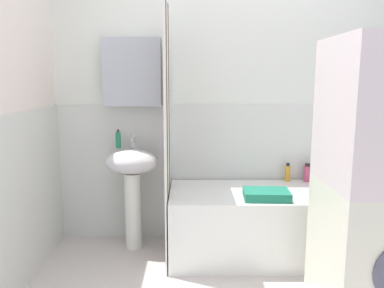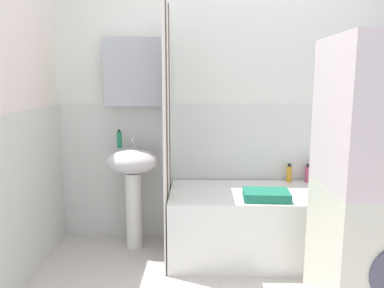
{
  "view_description": "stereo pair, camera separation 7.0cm",
  "coord_description": "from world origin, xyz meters",
  "px_view_note": "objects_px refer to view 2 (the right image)",
  "views": [
    {
      "loc": [
        -0.39,
        -2.06,
        1.43
      ],
      "look_at": [
        -0.37,
        0.85,
        0.93
      ],
      "focal_mm": 35.7,
      "sensor_mm": 36.0,
      "label": 1
    },
    {
      "loc": [
        -0.32,
        -2.06,
        1.43
      ],
      "look_at": [
        -0.37,
        0.85,
        0.93
      ],
      "focal_mm": 35.7,
      "sensor_mm": 36.0,
      "label": 2
    }
  ],
  "objects_px": {
    "conditioner_bottle": "(334,169)",
    "body_wash_bottle": "(309,174)",
    "bathtub": "(263,224)",
    "sink": "(133,176)",
    "shampoo_bottle": "(323,174)",
    "towel_folded": "(266,195)",
    "lotion_bottle": "(289,173)",
    "soap_dispenser": "(119,139)",
    "washer_dryer_stack": "(380,186)"
  },
  "relations": [
    {
      "from": "conditioner_bottle",
      "to": "body_wash_bottle",
      "type": "distance_m",
      "value": 0.22
    },
    {
      "from": "body_wash_bottle",
      "to": "bathtub",
      "type": "bearing_deg",
      "value": -146.25
    },
    {
      "from": "body_wash_bottle",
      "to": "sink",
      "type": "bearing_deg",
      "value": -175.08
    },
    {
      "from": "shampoo_bottle",
      "to": "towel_folded",
      "type": "relative_size",
      "value": 0.47
    },
    {
      "from": "lotion_bottle",
      "to": "bathtub",
      "type": "bearing_deg",
      "value": -131.92
    },
    {
      "from": "bathtub",
      "to": "lotion_bottle",
      "type": "height_order",
      "value": "lotion_bottle"
    },
    {
      "from": "conditioner_bottle",
      "to": "lotion_bottle",
      "type": "height_order",
      "value": "conditioner_bottle"
    },
    {
      "from": "soap_dispenser",
      "to": "washer_dryer_stack",
      "type": "height_order",
      "value": "washer_dryer_stack"
    },
    {
      "from": "sink",
      "to": "lotion_bottle",
      "type": "height_order",
      "value": "sink"
    },
    {
      "from": "conditioner_bottle",
      "to": "body_wash_bottle",
      "type": "relative_size",
      "value": 1.5
    },
    {
      "from": "soap_dispenser",
      "to": "body_wash_bottle",
      "type": "xyz_separation_m",
      "value": [
        1.62,
        0.05,
        -0.3
      ]
    },
    {
      "from": "sink",
      "to": "bathtub",
      "type": "bearing_deg",
      "value": -8.46
    },
    {
      "from": "soap_dispenser",
      "to": "lotion_bottle",
      "type": "xyz_separation_m",
      "value": [
        1.45,
        0.05,
        -0.3
      ]
    },
    {
      "from": "shampoo_bottle",
      "to": "body_wash_bottle",
      "type": "relative_size",
      "value": 1.0
    },
    {
      "from": "body_wash_bottle",
      "to": "towel_folded",
      "type": "height_order",
      "value": "body_wash_bottle"
    },
    {
      "from": "towel_folded",
      "to": "washer_dryer_stack",
      "type": "bearing_deg",
      "value": -50.78
    },
    {
      "from": "soap_dispenser",
      "to": "shampoo_bottle",
      "type": "bearing_deg",
      "value": 1.33
    },
    {
      "from": "sink",
      "to": "shampoo_bottle",
      "type": "relative_size",
      "value": 5.32
    },
    {
      "from": "conditioner_bottle",
      "to": "towel_folded",
      "type": "distance_m",
      "value": 0.83
    },
    {
      "from": "conditioner_bottle",
      "to": "lotion_bottle",
      "type": "xyz_separation_m",
      "value": [
        -0.38,
        -0.01,
        -0.04
      ]
    },
    {
      "from": "conditioner_bottle",
      "to": "towel_folded",
      "type": "relative_size",
      "value": 0.71
    },
    {
      "from": "shampoo_bottle",
      "to": "towel_folded",
      "type": "xyz_separation_m",
      "value": [
        -0.57,
        -0.47,
        -0.04
      ]
    },
    {
      "from": "lotion_bottle",
      "to": "washer_dryer_stack",
      "type": "bearing_deg",
      "value": -77.94
    },
    {
      "from": "body_wash_bottle",
      "to": "towel_folded",
      "type": "relative_size",
      "value": 0.47
    },
    {
      "from": "sink",
      "to": "shampoo_bottle",
      "type": "distance_m",
      "value": 1.63
    },
    {
      "from": "sink",
      "to": "towel_folded",
      "type": "bearing_deg",
      "value": -18.63
    },
    {
      "from": "bathtub",
      "to": "towel_folded",
      "type": "height_order",
      "value": "towel_folded"
    },
    {
      "from": "soap_dispenser",
      "to": "sink",
      "type": "bearing_deg",
      "value": -32.7
    },
    {
      "from": "conditioner_bottle",
      "to": "lotion_bottle",
      "type": "bearing_deg",
      "value": -179.05
    },
    {
      "from": "body_wash_bottle",
      "to": "lotion_bottle",
      "type": "distance_m",
      "value": 0.17
    },
    {
      "from": "shampoo_bottle",
      "to": "conditioner_bottle",
      "type": "bearing_deg",
      "value": 12.59
    },
    {
      "from": "shampoo_bottle",
      "to": "bathtub",
      "type": "bearing_deg",
      "value": -153.37
    },
    {
      "from": "bathtub",
      "to": "lotion_bottle",
      "type": "bearing_deg",
      "value": 48.08
    },
    {
      "from": "bathtub",
      "to": "washer_dryer_stack",
      "type": "height_order",
      "value": "washer_dryer_stack"
    },
    {
      "from": "bathtub",
      "to": "washer_dryer_stack",
      "type": "relative_size",
      "value": 0.9
    },
    {
      "from": "lotion_bottle",
      "to": "towel_folded",
      "type": "height_order",
      "value": "lotion_bottle"
    },
    {
      "from": "soap_dispenser",
      "to": "shampoo_bottle",
      "type": "relative_size",
      "value": 0.99
    },
    {
      "from": "conditioner_bottle",
      "to": "bathtub",
      "type": "bearing_deg",
      "value": -155.23
    },
    {
      "from": "bathtub",
      "to": "shampoo_bottle",
      "type": "height_order",
      "value": "shampoo_bottle"
    },
    {
      "from": "sink",
      "to": "lotion_bottle",
      "type": "bearing_deg",
      "value": 5.73
    },
    {
      "from": "body_wash_bottle",
      "to": "conditioner_bottle",
      "type": "bearing_deg",
      "value": 2.85
    },
    {
      "from": "soap_dispenser",
      "to": "towel_folded",
      "type": "distance_m",
      "value": 1.3
    },
    {
      "from": "soap_dispenser",
      "to": "bathtub",
      "type": "relative_size",
      "value": 0.11
    },
    {
      "from": "conditioner_bottle",
      "to": "shampoo_bottle",
      "type": "height_order",
      "value": "conditioner_bottle"
    },
    {
      "from": "shampoo_bottle",
      "to": "lotion_bottle",
      "type": "height_order",
      "value": "lotion_bottle"
    },
    {
      "from": "sink",
      "to": "body_wash_bottle",
      "type": "xyz_separation_m",
      "value": [
        1.5,
        0.13,
        -0.01
      ]
    },
    {
      "from": "bathtub",
      "to": "towel_folded",
      "type": "relative_size",
      "value": 4.44
    },
    {
      "from": "soap_dispenser",
      "to": "bathtub",
      "type": "height_order",
      "value": "soap_dispenser"
    },
    {
      "from": "sink",
      "to": "body_wash_bottle",
      "type": "relative_size",
      "value": 5.31
    },
    {
      "from": "soap_dispenser",
      "to": "washer_dryer_stack",
      "type": "bearing_deg",
      "value": -32.31
    }
  ]
}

